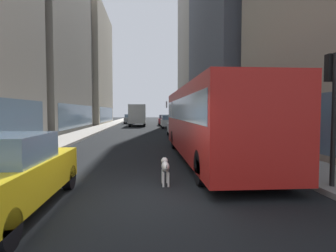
{
  "coord_description": "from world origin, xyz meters",
  "views": [
    {
      "loc": [
        0.14,
        -6.39,
        2.07
      ],
      "look_at": [
        1.12,
        6.38,
        1.4
      ],
      "focal_mm": 29.52,
      "sensor_mm": 36.0,
      "label": 1
    }
  ],
  "objects_px": {
    "car_silver_sedan": "(180,127)",
    "box_truck": "(138,114)",
    "traffic_light_near": "(332,97)",
    "car_white_van": "(168,122)",
    "car_grey_wagon": "(130,119)",
    "car_red_coupe": "(165,120)",
    "dalmatian_dog": "(165,166)",
    "car_yellow_taxi": "(1,173)",
    "transit_bus": "(209,118)"
  },
  "relations": [
    {
      "from": "box_truck",
      "to": "car_grey_wagon",
      "type": "bearing_deg",
      "value": 101.48
    },
    {
      "from": "car_grey_wagon",
      "to": "traffic_light_near",
      "type": "xyz_separation_m",
      "value": [
        7.7,
        -41.61,
        1.61
      ]
    },
    {
      "from": "dalmatian_dog",
      "to": "car_yellow_taxi",
      "type": "bearing_deg",
      "value": -150.15
    },
    {
      "from": "car_red_coupe",
      "to": "box_truck",
      "type": "bearing_deg",
      "value": -171.41
    },
    {
      "from": "car_grey_wagon",
      "to": "car_white_van",
      "type": "relative_size",
      "value": 1.16
    },
    {
      "from": "car_grey_wagon",
      "to": "dalmatian_dog",
      "type": "height_order",
      "value": "car_grey_wagon"
    },
    {
      "from": "car_silver_sedan",
      "to": "car_yellow_taxi",
      "type": "xyz_separation_m",
      "value": [
        -5.6,
        -16.52,
        0.0
      ]
    },
    {
      "from": "car_white_van",
      "to": "car_silver_sedan",
      "type": "distance_m",
      "value": 12.3
    },
    {
      "from": "transit_bus",
      "to": "car_grey_wagon",
      "type": "relative_size",
      "value": 2.47
    },
    {
      "from": "car_white_van",
      "to": "car_yellow_taxi",
      "type": "height_order",
      "value": "same"
    },
    {
      "from": "car_yellow_taxi",
      "to": "dalmatian_dog",
      "type": "distance_m",
      "value": 3.99
    },
    {
      "from": "car_grey_wagon",
      "to": "dalmatian_dog",
      "type": "bearing_deg",
      "value": -85.14
    },
    {
      "from": "car_white_van",
      "to": "box_truck",
      "type": "bearing_deg",
      "value": 123.99
    },
    {
      "from": "car_silver_sedan",
      "to": "dalmatian_dog",
      "type": "distance_m",
      "value": 14.7
    },
    {
      "from": "traffic_light_near",
      "to": "car_silver_sedan",
      "type": "bearing_deg",
      "value": 97.72
    },
    {
      "from": "traffic_light_near",
      "to": "transit_bus",
      "type": "bearing_deg",
      "value": 112.95
    },
    {
      "from": "car_white_van",
      "to": "dalmatian_dog",
      "type": "bearing_deg",
      "value": -94.57
    },
    {
      "from": "car_grey_wagon",
      "to": "box_truck",
      "type": "height_order",
      "value": "box_truck"
    },
    {
      "from": "car_silver_sedan",
      "to": "box_truck",
      "type": "distance_m",
      "value": 18.69
    },
    {
      "from": "car_red_coupe",
      "to": "traffic_light_near",
      "type": "distance_m",
      "value": 34.44
    },
    {
      "from": "dalmatian_dog",
      "to": "car_red_coupe",
      "type": "bearing_deg",
      "value": 86.32
    },
    {
      "from": "car_silver_sedan",
      "to": "dalmatian_dog",
      "type": "height_order",
      "value": "car_silver_sedan"
    },
    {
      "from": "transit_bus",
      "to": "traffic_light_near",
      "type": "xyz_separation_m",
      "value": [
        2.1,
        -4.96,
        0.66
      ]
    },
    {
      "from": "car_white_van",
      "to": "car_grey_wagon",
      "type": "bearing_deg",
      "value": 112.07
    },
    {
      "from": "car_silver_sedan",
      "to": "car_grey_wagon",
      "type": "bearing_deg",
      "value": 102.1
    },
    {
      "from": "car_grey_wagon",
      "to": "car_white_van",
      "type": "xyz_separation_m",
      "value": [
        5.6,
        -13.81,
        -0.0
      ]
    },
    {
      "from": "transit_bus",
      "to": "traffic_light_near",
      "type": "height_order",
      "value": "traffic_light_near"
    },
    {
      "from": "dalmatian_dog",
      "to": "car_white_van",
      "type": "bearing_deg",
      "value": 85.43
    },
    {
      "from": "car_white_van",
      "to": "car_silver_sedan",
      "type": "height_order",
      "value": "same"
    },
    {
      "from": "car_grey_wagon",
      "to": "traffic_light_near",
      "type": "bearing_deg",
      "value": -79.52
    },
    {
      "from": "car_grey_wagon",
      "to": "car_red_coupe",
      "type": "height_order",
      "value": "same"
    },
    {
      "from": "transit_bus",
      "to": "car_red_coupe",
      "type": "height_order",
      "value": "transit_bus"
    },
    {
      "from": "box_truck",
      "to": "dalmatian_dog",
      "type": "relative_size",
      "value": 7.79
    },
    {
      "from": "car_grey_wagon",
      "to": "car_white_van",
      "type": "distance_m",
      "value": 14.9
    },
    {
      "from": "car_silver_sedan",
      "to": "car_yellow_taxi",
      "type": "height_order",
      "value": "same"
    },
    {
      "from": "transit_bus",
      "to": "car_white_van",
      "type": "distance_m",
      "value": 22.86
    },
    {
      "from": "car_red_coupe",
      "to": "car_silver_sedan",
      "type": "xyz_separation_m",
      "value": [
        -0.0,
        -18.84,
        -0.0
      ]
    },
    {
      "from": "car_silver_sedan",
      "to": "traffic_light_near",
      "type": "distance_m",
      "value": 15.72
    },
    {
      "from": "car_red_coupe",
      "to": "dalmatian_dog",
      "type": "height_order",
      "value": "car_red_coupe"
    },
    {
      "from": "car_silver_sedan",
      "to": "car_white_van",
      "type": "bearing_deg",
      "value": 90.0
    },
    {
      "from": "car_red_coupe",
      "to": "traffic_light_near",
      "type": "height_order",
      "value": "traffic_light_near"
    },
    {
      "from": "car_grey_wagon",
      "to": "transit_bus",
      "type": "bearing_deg",
      "value": -81.31
    },
    {
      "from": "box_truck",
      "to": "car_silver_sedan",
      "type": "bearing_deg",
      "value": -77.63
    },
    {
      "from": "car_white_van",
      "to": "traffic_light_near",
      "type": "height_order",
      "value": "traffic_light_near"
    },
    {
      "from": "car_red_coupe",
      "to": "car_yellow_taxi",
      "type": "relative_size",
      "value": 1.13
    },
    {
      "from": "traffic_light_near",
      "to": "car_white_van",
      "type": "bearing_deg",
      "value": 94.32
    },
    {
      "from": "car_silver_sedan",
      "to": "dalmatian_dog",
      "type": "bearing_deg",
      "value": -98.4
    },
    {
      "from": "car_red_coupe",
      "to": "car_grey_wagon",
      "type": "bearing_deg",
      "value": 127.59
    },
    {
      "from": "car_white_van",
      "to": "transit_bus",
      "type": "bearing_deg",
      "value": -90.0
    },
    {
      "from": "car_silver_sedan",
      "to": "box_truck",
      "type": "relative_size",
      "value": 0.6
    }
  ]
}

